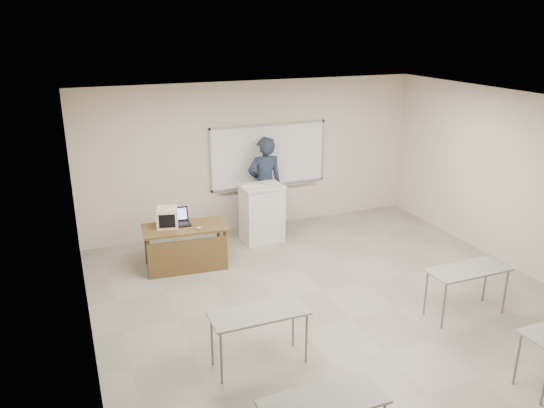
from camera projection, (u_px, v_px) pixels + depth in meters
name	position (u px, v px, depth m)	size (l,w,h in m)	color
floor	(351.00, 319.00, 7.67)	(7.00, 8.00, 0.01)	gray
whiteboard	(269.00, 156.00, 10.77)	(2.48, 0.10, 1.31)	white
student_desks	(411.00, 325.00, 6.26)	(4.40, 2.20, 0.73)	gray
instructor_desk	(186.00, 240.00, 9.04)	(1.41, 0.71, 0.75)	brown
podium	(262.00, 213.00, 10.24)	(0.80, 0.58, 1.12)	white
crt_monitor	(168.00, 217.00, 9.03)	(0.36, 0.40, 0.34)	beige
laptop	(179.00, 221.00, 9.16)	(0.36, 0.34, 0.27)	black
mouse	(199.00, 228.00, 8.95)	(0.09, 0.06, 0.04)	#B4B9BD
keyboard	(253.00, 185.00, 10.07)	(0.44, 0.15, 0.02)	beige
presenter	(265.00, 184.00, 10.64)	(0.71, 0.47, 1.95)	black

